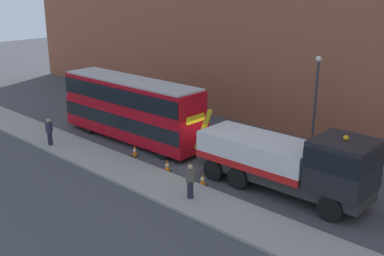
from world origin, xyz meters
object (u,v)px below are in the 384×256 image
(traffic_cone_midway, at_px, (167,166))
(traffic_cone_near_truck, at_px, (203,180))
(pedestrian_bystander, at_px, (190,182))
(traffic_cone_near_bus, at_px, (135,151))
(pedestrian_onlooker, at_px, (49,132))
(street_lamp, at_px, (316,95))
(recovery_tow_truck, at_px, (289,161))
(double_decker_bus, at_px, (131,107))

(traffic_cone_midway, relative_size, traffic_cone_near_truck, 1.00)
(pedestrian_bystander, xyz_separation_m, traffic_cone_near_bus, (-6.47, 1.99, -0.64))
(pedestrian_bystander, relative_size, traffic_cone_near_truck, 2.38)
(pedestrian_onlooker, relative_size, street_lamp, 0.29)
(pedestrian_onlooker, relative_size, traffic_cone_near_bus, 2.38)
(street_lamp, bearing_deg, pedestrian_onlooker, -138.24)
(pedestrian_bystander, height_order, traffic_cone_near_bus, pedestrian_bystander)
(traffic_cone_near_truck, relative_size, street_lamp, 0.12)
(recovery_tow_truck, relative_size, pedestrian_bystander, 5.95)
(traffic_cone_midway, xyz_separation_m, traffic_cone_near_truck, (2.65, -0.02, 0.00))
(traffic_cone_near_truck, bearing_deg, traffic_cone_midway, 179.66)
(traffic_cone_near_truck, bearing_deg, traffic_cone_near_bus, 176.92)
(double_decker_bus, xyz_separation_m, street_lamp, (9.49, 6.47, 1.24))
(double_decker_bus, distance_m, pedestrian_onlooker, 5.34)
(pedestrian_onlooker, height_order, traffic_cone_near_bus, pedestrian_onlooker)
(pedestrian_onlooker, height_order, street_lamp, street_lamp)
(traffic_cone_near_bus, relative_size, traffic_cone_midway, 1.00)
(pedestrian_onlooker, relative_size, traffic_cone_midway, 2.38)
(traffic_cone_near_bus, xyz_separation_m, street_lamp, (7.08, 8.31, 3.13))
(recovery_tow_truck, distance_m, street_lamp, 7.08)
(pedestrian_bystander, bearing_deg, street_lamp, -38.70)
(traffic_cone_near_truck, bearing_deg, street_lamp, 81.28)
(street_lamp, bearing_deg, traffic_cone_midway, -114.80)
(double_decker_bus, bearing_deg, traffic_cone_midway, -22.54)
(recovery_tow_truck, xyz_separation_m, pedestrian_onlooker, (-14.55, -4.44, -0.77))
(double_decker_bus, height_order, pedestrian_bystander, double_decker_bus)
(double_decker_bus, height_order, pedestrian_onlooker, double_decker_bus)
(recovery_tow_truck, height_order, street_lamp, street_lamp)
(pedestrian_onlooker, xyz_separation_m, traffic_cone_near_truck, (10.88, 2.28, -0.64))
(pedestrian_bystander, bearing_deg, pedestrian_onlooker, 57.64)
(traffic_cone_midway, height_order, traffic_cone_near_truck, same)
(traffic_cone_midway, height_order, street_lamp, street_lamp)
(pedestrian_onlooker, bearing_deg, traffic_cone_near_bus, 0.30)
(recovery_tow_truck, bearing_deg, double_decker_bus, 178.66)
(traffic_cone_midway, bearing_deg, pedestrian_bystander, -26.66)
(recovery_tow_truck, height_order, pedestrian_onlooker, recovery_tow_truck)
(double_decker_bus, relative_size, traffic_cone_midway, 15.41)
(pedestrian_onlooker, distance_m, traffic_cone_near_truck, 11.14)
(recovery_tow_truck, xyz_separation_m, pedestrian_bystander, (-2.95, -3.84, -0.77))
(traffic_cone_near_bus, bearing_deg, double_decker_bus, 142.70)
(double_decker_bus, relative_size, traffic_cone_near_bus, 15.41)
(recovery_tow_truck, xyz_separation_m, street_lamp, (-2.34, 6.45, 1.71))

